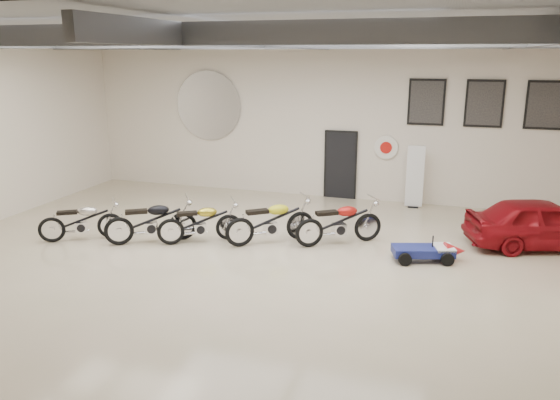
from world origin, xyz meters
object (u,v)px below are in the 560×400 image
(banner_stand, at_px, (415,177))
(motorcycle_red, at_px, (339,222))
(motorcycle_yellow, at_px, (271,220))
(vintage_car, at_px, (542,223))
(motorcycle_gold, at_px, (200,222))
(go_kart, at_px, (429,248))
(motorcycle_silver, at_px, (81,220))
(motorcycle_black, at_px, (151,220))

(banner_stand, relative_size, motorcycle_red, 0.86)
(motorcycle_yellow, xyz_separation_m, vintage_car, (6.24, 1.66, 0.02))
(motorcycle_red, bearing_deg, motorcycle_gold, 161.26)
(banner_stand, relative_size, go_kart, 1.14)
(motorcycle_gold, bearing_deg, vintage_car, -16.92)
(motorcycle_gold, height_order, motorcycle_red, motorcycle_red)
(motorcycle_red, distance_m, go_kart, 2.21)
(banner_stand, xyz_separation_m, motorcycle_silver, (-7.60, -5.53, -0.43))
(banner_stand, bearing_deg, motorcycle_red, -114.70)
(motorcycle_silver, height_order, go_kart, motorcycle_silver)
(motorcycle_silver, distance_m, vintage_car, 11.14)
(motorcycle_yellow, bearing_deg, banner_stand, 17.15)
(motorcycle_black, height_order, motorcycle_gold, motorcycle_black)
(motorcycle_black, bearing_deg, banner_stand, 8.48)
(motorcycle_yellow, bearing_deg, go_kart, -38.02)
(motorcycle_gold, height_order, motorcycle_yellow, motorcycle_yellow)
(motorcycle_silver, distance_m, motorcycle_black, 1.77)
(banner_stand, bearing_deg, motorcycle_black, -142.59)
(motorcycle_black, xyz_separation_m, motorcycle_gold, (1.14, 0.37, -0.04))
(banner_stand, relative_size, vintage_car, 0.53)
(motorcycle_black, height_order, vintage_car, vintage_car)
(motorcycle_silver, relative_size, motorcycle_red, 0.90)
(vintage_car, bearing_deg, motorcycle_silver, 86.67)
(go_kart, bearing_deg, banner_stand, 81.55)
(motorcycle_yellow, distance_m, vintage_car, 6.45)
(motorcycle_red, bearing_deg, motorcycle_silver, 160.75)
(go_kart, bearing_deg, motorcycle_red, 150.29)
(motorcycle_black, relative_size, motorcycle_red, 1.00)
(motorcycle_silver, bearing_deg, go_kart, -23.75)
(banner_stand, distance_m, go_kart, 4.46)
(motorcycle_black, bearing_deg, motorcycle_yellow, -16.07)
(motorcycle_gold, distance_m, go_kart, 5.42)
(motorcycle_black, xyz_separation_m, vintage_car, (9.03, 2.50, 0.03))
(motorcycle_silver, bearing_deg, motorcycle_gold, -17.33)
(vintage_car, bearing_deg, motorcycle_black, 87.20)
(motorcycle_red, bearing_deg, banner_stand, 34.90)
(banner_stand, relative_size, motorcycle_black, 0.87)
(motorcycle_yellow, bearing_deg, motorcycle_black, 159.41)
(motorcycle_gold, bearing_deg, motorcycle_silver, 162.43)
(motorcycle_yellow, xyz_separation_m, go_kart, (3.75, -0.04, -0.28))
(motorcycle_gold, xyz_separation_m, motorcycle_yellow, (1.65, 0.47, 0.05))
(motorcycle_black, distance_m, motorcycle_red, 4.57)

